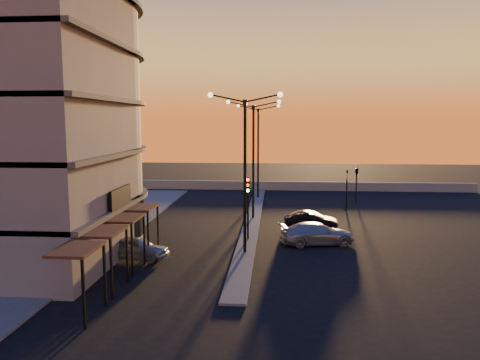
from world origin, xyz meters
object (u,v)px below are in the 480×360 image
car_hatchback (136,248)px  car_wagon (318,234)px  car_sedan (311,221)px  streetlamp_mid (253,150)px  traffic_light_main (248,198)px

car_hatchback → car_wagon: 11.39m
car_sedan → streetlamp_mid: bearing=57.3°
traffic_light_main → car_hatchback: 7.89m
traffic_light_main → car_wagon: (4.50, -0.37, -2.19)m
car_sedan → car_wagon: 4.23m
traffic_light_main → car_sedan: 6.26m
car_hatchback → car_sedan: (10.53, 8.26, -0.01)m
car_sedan → car_wagon: car_wagon is taller
streetlamp_mid → car_sedan: size_ratio=2.47×
car_hatchback → car_wagon: car_wagon is taller
streetlamp_mid → car_wagon: 10.02m
streetlamp_mid → car_wagon: streetlamp_mid is taller
streetlamp_mid → car_wagon: bearing=-59.0°
traffic_light_main → car_sedan: (4.38, 3.86, -2.25)m
streetlamp_mid → car_sedan: (4.38, -3.27, -4.96)m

